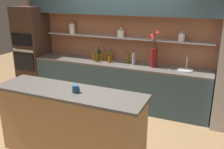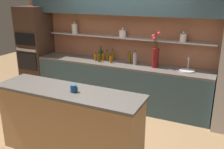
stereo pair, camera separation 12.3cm
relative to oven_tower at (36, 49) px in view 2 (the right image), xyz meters
The scene contains 17 objects.
ground_plane 2.77m from the oven_tower, 28.56° to the right, with size 12.00×12.00×0.00m, color olive.
back_wall_unit 2.35m from the oven_tower, ahead, with size 5.20×0.44×2.60m.
back_counter_unit 2.28m from the oven_tower, ahead, with size 3.73×0.62×0.92m.
island_counter 3.02m from the oven_tower, 40.37° to the right, with size 2.16×0.61×1.02m.
oven_tower is the anchor object (origin of this frame).
flower_vase 2.96m from the oven_tower, ahead, with size 0.18×0.15×0.72m.
sink_fixture 3.56m from the oven_tower, ahead, with size 0.28×0.28×0.25m.
bottle_oil_0 1.98m from the oven_tower, ahead, with size 0.07×0.07×0.24m.
bottle_oil_1 1.79m from the oven_tower, ahead, with size 0.07×0.07×0.21m.
bottle_sauce_2 1.80m from the oven_tower, ahead, with size 0.06×0.06×0.19m.
bottle_wine_3 1.72m from the oven_tower, ahead, with size 0.08×0.08×0.29m.
bottle_spirit_4 2.54m from the oven_tower, ahead, with size 0.07×0.07×0.29m.
bottle_sauce_5 1.68m from the oven_tower, ahead, with size 0.05×0.05×0.17m.
bottle_oil_6 1.88m from the oven_tower, ahead, with size 0.06×0.06×0.22m.
bottle_sauce_7 2.04m from the oven_tower, ahead, with size 0.05×0.05×0.17m.
bottle_oil_8 2.39m from the oven_tower, ahead, with size 0.07×0.07×0.24m.
coffee_mug 3.09m from the oven_tower, 39.25° to the right, with size 0.11×0.09×0.10m.
Camera 2 is at (1.92, -3.32, 2.27)m, focal length 40.00 mm.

